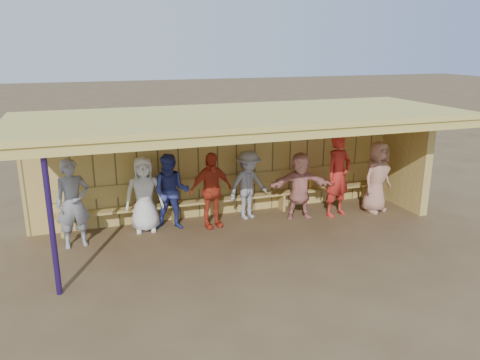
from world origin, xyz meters
name	(u,v)px	position (x,y,z in m)	size (l,w,h in m)	color
ground	(245,233)	(0.00, 0.00, 0.00)	(90.00, 90.00, 0.00)	brown
player_a	(73,203)	(-3.32, 0.45, 0.87)	(0.63, 0.42, 1.74)	gray
player_b	(144,194)	(-1.94, 0.81, 0.80)	(0.78, 0.51, 1.60)	white
player_c	(171,192)	(-1.39, 0.74, 0.81)	(0.79, 0.61, 1.62)	#343D8F
player_d	(211,190)	(-0.57, 0.57, 0.82)	(0.96, 0.40, 1.63)	red
player_e	(248,185)	(0.35, 0.81, 0.78)	(1.00, 0.58, 1.55)	#94939B
player_f	(300,186)	(1.45, 0.46, 0.75)	(1.40, 0.45, 1.51)	#DD8C7C
player_g	(338,175)	(2.34, 0.34, 0.95)	(0.69, 0.45, 1.89)	red
player_h	(377,177)	(3.32, 0.28, 0.83)	(0.81, 0.53, 1.66)	tan
dugout_structure	(252,145)	(0.39, 0.69, 1.69)	(8.80, 3.20, 2.50)	tan
bench	(229,193)	(0.00, 1.12, 0.53)	(7.60, 0.34, 0.93)	tan
dugout_equipment	(196,200)	(-0.79, 0.99, 0.49)	(5.87, 0.62, 0.80)	#C66A17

